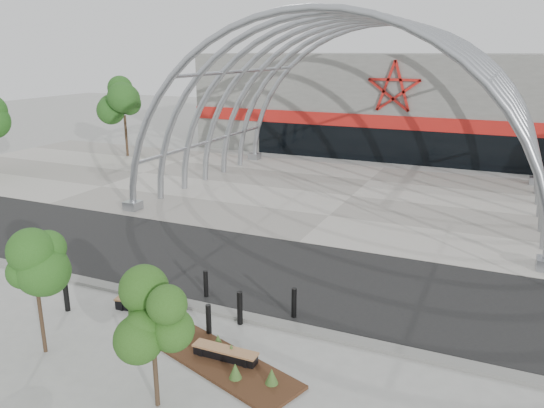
# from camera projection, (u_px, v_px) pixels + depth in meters

# --- Properties ---
(ground) EXTENTS (140.00, 140.00, 0.00)m
(ground) POSITION_uv_depth(u_px,v_px,m) (223.00, 309.00, 17.65)
(ground) COLOR gray
(ground) RESTS_ON ground
(road) EXTENTS (140.00, 7.00, 0.02)m
(road) POSITION_uv_depth(u_px,v_px,m) (267.00, 271.00, 20.71)
(road) COLOR black
(road) RESTS_ON ground
(forecourt) EXTENTS (60.00, 17.00, 0.04)m
(forecourt) POSITION_uv_depth(u_px,v_px,m) (352.00, 196.00, 31.22)
(forecourt) COLOR gray
(forecourt) RESTS_ON ground
(kerb) EXTENTS (60.00, 0.50, 0.12)m
(kerb) POSITION_uv_depth(u_px,v_px,m) (219.00, 311.00, 17.41)
(kerb) COLOR slate
(kerb) RESTS_ON ground
(arena_building) EXTENTS (34.00, 15.24, 8.00)m
(arena_building) POSITION_uv_depth(u_px,v_px,m) (411.00, 102.00, 45.84)
(arena_building) COLOR slate
(arena_building) RESTS_ON ground
(vault_canopy) EXTENTS (20.80, 15.80, 20.36)m
(vault_canopy) POSITION_uv_depth(u_px,v_px,m) (352.00, 196.00, 31.22)
(vault_canopy) COLOR #92969B
(vault_canopy) RESTS_ON ground
(planting_bed) EXTENTS (5.15, 3.02, 0.52)m
(planting_bed) POSITION_uv_depth(u_px,v_px,m) (221.00, 359.00, 14.62)
(planting_bed) COLOR black
(planting_bed) RESTS_ON ground
(street_tree_0) EXTENTS (1.50, 1.50, 3.42)m
(street_tree_0) POSITION_uv_depth(u_px,v_px,m) (35.00, 273.00, 14.50)
(street_tree_0) COLOR black
(street_tree_0) RESTS_ON ground
(street_tree_1) EXTENTS (1.45, 1.45, 3.42)m
(street_tree_1) POSITION_uv_depth(u_px,v_px,m) (151.00, 314.00, 12.22)
(street_tree_1) COLOR #332719
(street_tree_1) RESTS_ON ground
(bench_0) EXTENTS (1.89, 0.72, 0.39)m
(bench_0) POSITION_uv_depth(u_px,v_px,m) (142.00, 305.00, 17.52)
(bench_0) COLOR black
(bench_0) RESTS_ON ground
(bench_1) EXTENTS (1.91, 0.43, 0.40)m
(bench_1) POSITION_uv_depth(u_px,v_px,m) (225.00, 355.00, 14.66)
(bench_1) COLOR black
(bench_1) RESTS_ON ground
(bollard_0) EXTENTS (0.17, 0.17, 1.06)m
(bollard_0) POSITION_uv_depth(u_px,v_px,m) (66.00, 296.00, 17.43)
(bollard_0) COLOR black
(bollard_0) RESTS_ON ground
(bollard_1) EXTENTS (0.16, 0.16, 0.98)m
(bollard_1) POSITION_uv_depth(u_px,v_px,m) (206.00, 284.00, 18.42)
(bollard_1) COLOR black
(bollard_1) RESTS_ON ground
(bollard_2) EXTENTS (0.18, 0.18, 1.11)m
(bollard_2) POSITION_uv_depth(u_px,v_px,m) (240.00, 308.00, 16.57)
(bollard_2) COLOR black
(bollard_2) RESTS_ON ground
(bollard_3) EXTENTS (0.16, 0.16, 1.02)m
(bollard_3) POSITION_uv_depth(u_px,v_px,m) (209.00, 320.00, 15.90)
(bollard_3) COLOR black
(bollard_3) RESTS_ON ground
(bollard_4) EXTENTS (0.16, 0.16, 1.02)m
(bollard_4) POSITION_uv_depth(u_px,v_px,m) (294.00, 303.00, 16.99)
(bollard_4) COLOR black
(bollard_4) RESTS_ON ground
(bg_tree_0) EXTENTS (3.00, 3.00, 6.45)m
(bg_tree_0) POSITION_uv_depth(u_px,v_px,m) (123.00, 98.00, 41.71)
(bg_tree_0) COLOR #302216
(bg_tree_0) RESTS_ON ground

